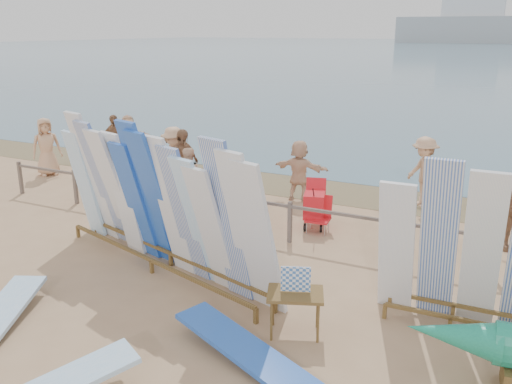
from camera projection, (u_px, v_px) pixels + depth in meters
The scene contains 21 objects.
ground at pixel (123, 279), 9.81m from camera, with size 160.00×160.00×0.00m, color tan.
ocean at pixel (502, 49), 119.58m from camera, with size 320.00×240.00×0.02m, color #46687D.
wet_sand_strip at pixel (283, 183), 15.98m from camera, with size 40.00×2.60×0.01m, color olive.
distant_ship at pixel (471, 26), 167.74m from camera, with size 45.00×8.00×14.00m.
fence at pixel (208, 201), 12.20m from camera, with size 12.08×0.08×0.90m.
main_surfboard_rack at pixel (158, 206), 9.86m from camera, with size 5.60×2.23×2.83m.
side_surfboard_rack at pixel (461, 253), 7.94m from camera, with size 2.37×0.79×2.66m.
vendor_table at pixel (295, 312), 7.97m from camera, with size 0.97×0.83×1.08m.
flat_board_d at pixel (252, 365), 7.32m from camera, with size 0.56×2.70×0.07m, color blue.
beach_chair_left at pixel (229, 203), 13.33m from camera, with size 0.75×0.75×0.84m.
beach_chair_right at pixel (318, 222), 12.06m from camera, with size 0.56×0.58×0.81m.
stroller at pixel (314, 209), 12.30m from camera, with size 0.74×0.90×1.08m.
beachgoer_5 at pixel (299, 170), 14.15m from camera, with size 1.50×0.48×1.61m, color beige.
beachgoer_11 at pixel (129, 139), 18.31m from camera, with size 1.48×0.48×1.59m, color beige.
beachgoer_0 at pixel (46, 147), 16.59m from camera, with size 0.87×0.42×1.78m, color tan.
beachgoer_1 at pixel (134, 160), 14.68m from camera, with size 0.68×0.37×1.86m, color #8C6042.
beachgoer_4 at pixel (183, 164), 14.24m from camera, with size 1.10×0.47×1.87m, color #8C6042.
beachgoer_3 at pixel (174, 160), 14.76m from camera, with size 1.19×0.49×1.84m, color tan.
beachgoer_extra_1 at pixel (115, 140), 17.88m from camera, with size 0.98×0.42×1.68m, color #8C6042.
beachgoer_9 at pixel (424, 172), 13.64m from camera, with size 1.16×0.48×1.80m, color tan.
beachgoer_2 at pixel (188, 179), 13.48m from camera, with size 0.76×0.36×1.56m, color beige.
Camera 1 is at (6.13, -6.93, 4.36)m, focal length 38.00 mm.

